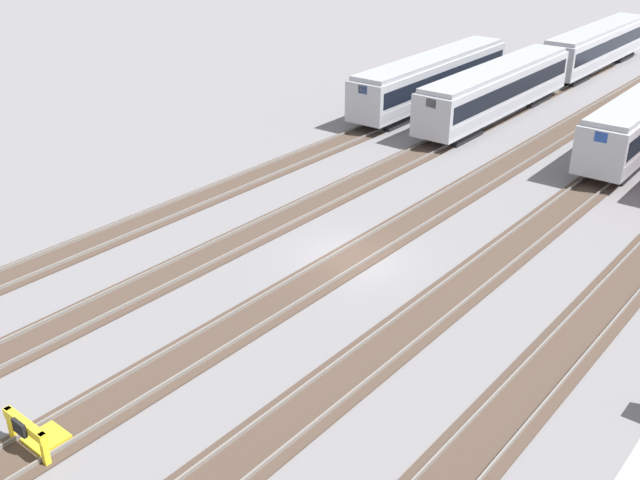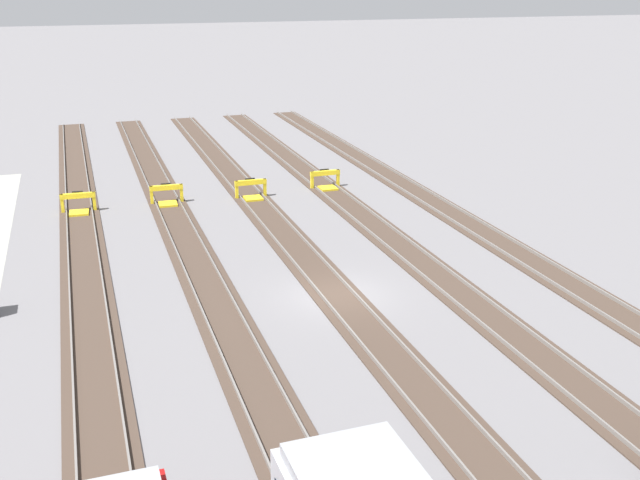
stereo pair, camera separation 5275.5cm
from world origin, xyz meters
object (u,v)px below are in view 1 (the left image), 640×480
subway_car_front_row_centre (497,90)px  subway_car_front_row_leftmost (432,78)px  subway_car_front_row_right_inner (597,46)px  bumper_stop_middle_track (35,434)px

subway_car_front_row_centre → subway_car_front_row_leftmost: bearing=90.0°
subway_car_front_row_right_inner → bumper_stop_middle_track: 58.73m
subway_car_front_row_leftmost → bumper_stop_middle_track: 40.76m
subway_car_front_row_right_inner → subway_car_front_row_centre: bearing=-179.8°
subway_car_front_row_leftmost → subway_car_front_row_right_inner: bearing=-15.1°
subway_car_front_row_leftmost → subway_car_front_row_centre: 5.19m
subway_car_front_row_right_inner → bumper_stop_middle_track: size_ratio=9.00×
subway_car_front_row_leftmost → subway_car_front_row_centre: same height
subway_car_front_row_leftmost → subway_car_front_row_centre: size_ratio=1.00×
subway_car_front_row_centre → subway_car_front_row_right_inner: same height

